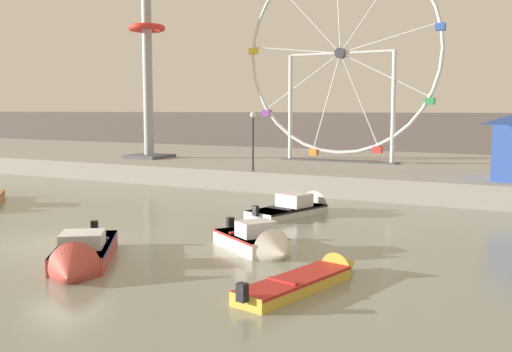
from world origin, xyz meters
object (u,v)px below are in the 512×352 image
object	(u,v)px
motorboat_faded_red	(81,257)
promenade_lamp_near	(253,132)
ferris_wheel_white_frame	(340,56)
motorboat_white_red_stripe	(260,243)
motorboat_pale_grey	(302,207)
drop_tower_steel_tower	(147,70)
motorboat_mustard_yellow	(314,277)

from	to	relation	value
motorboat_faded_red	promenade_lamp_near	size ratio (longest dim) A/B	1.48
motorboat_faded_red	ferris_wheel_white_frame	xyz separation A→B (m)	(-1.41, 25.36, 7.90)
motorboat_white_red_stripe	motorboat_pale_grey	bearing A→B (deg)	136.17
drop_tower_steel_tower	promenade_lamp_near	xyz separation A→B (m)	(11.26, -4.72, -4.14)
motorboat_white_red_stripe	promenade_lamp_near	bearing A→B (deg)	151.95
motorboat_white_red_stripe	drop_tower_steel_tower	world-z (taller)	drop_tower_steel_tower
motorboat_faded_red	drop_tower_steel_tower	distance (m)	27.18
motorboat_pale_grey	ferris_wheel_white_frame	size ratio (longest dim) A/B	0.37
motorboat_white_red_stripe	motorboat_pale_grey	world-z (taller)	motorboat_white_red_stripe
motorboat_white_red_stripe	drop_tower_steel_tower	size ratio (longest dim) A/B	0.29
motorboat_white_red_stripe	motorboat_faded_red	xyz separation A→B (m)	(-3.82, -4.19, 0.00)
motorboat_pale_grey	ferris_wheel_white_frame	distance (m)	16.06
motorboat_white_red_stripe	motorboat_mustard_yellow	world-z (taller)	motorboat_white_red_stripe
motorboat_pale_grey	promenade_lamp_near	xyz separation A→B (m)	(-5.38, 5.13, 3.17)
motorboat_mustard_yellow	motorboat_faded_red	bearing A→B (deg)	116.17
motorboat_pale_grey	promenade_lamp_near	distance (m)	8.08
motorboat_pale_grey	ferris_wheel_white_frame	xyz separation A→B (m)	(-3.33, 13.54, 7.96)
ferris_wheel_white_frame	promenade_lamp_near	xyz separation A→B (m)	(-2.05, -8.41, -4.80)
motorboat_mustard_yellow	motorboat_white_red_stripe	bearing A→B (deg)	62.13
motorboat_pale_grey	promenade_lamp_near	world-z (taller)	promenade_lamp_near
promenade_lamp_near	ferris_wheel_white_frame	bearing A→B (deg)	76.27
motorboat_mustard_yellow	motorboat_pale_grey	world-z (taller)	motorboat_pale_grey
motorboat_mustard_yellow	promenade_lamp_near	size ratio (longest dim) A/B	1.53
ferris_wheel_white_frame	drop_tower_steel_tower	xyz separation A→B (m)	(-13.32, -3.69, -0.66)
motorboat_faded_red	drop_tower_steel_tower	bearing A→B (deg)	178.35
drop_tower_steel_tower	motorboat_pale_grey	bearing A→B (deg)	-30.59
motorboat_mustard_yellow	ferris_wheel_white_frame	world-z (taller)	ferris_wheel_white_frame
ferris_wheel_white_frame	promenade_lamp_near	size ratio (longest dim) A/B	4.16
motorboat_white_red_stripe	promenade_lamp_near	size ratio (longest dim) A/B	1.12
motorboat_white_red_stripe	ferris_wheel_white_frame	xyz separation A→B (m)	(-5.22, 21.17, 7.90)
motorboat_white_red_stripe	motorboat_mustard_yellow	size ratio (longest dim) A/B	0.73
motorboat_faded_red	motorboat_white_red_stripe	bearing A→B (deg)	101.84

